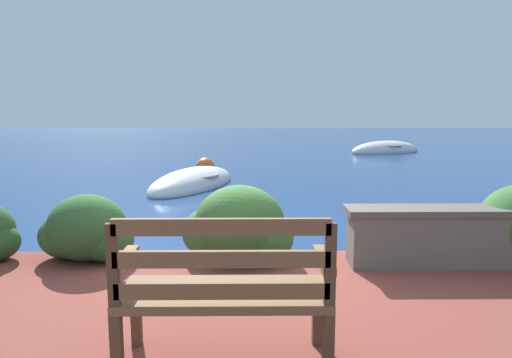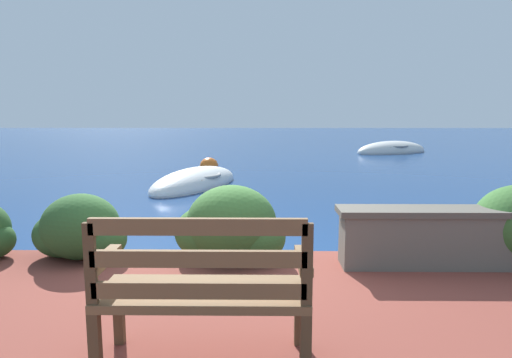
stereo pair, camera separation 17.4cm
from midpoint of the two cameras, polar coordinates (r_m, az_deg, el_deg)
The scene contains 9 objects.
ground_plane at distance 4.99m, azimuth -2.54°, elevation -11.38°, with size 80.00×80.00×0.00m.
park_bench at distance 2.68m, azimuth -5.94°, elevation -13.40°, with size 1.22×0.48×0.93m.
stone_wall at distance 4.74m, azimuth 21.28°, elevation -6.64°, with size 1.87×0.39×0.57m.
hedge_clump_left at distance 4.90m, azimuth -21.42°, elevation -6.14°, with size 0.97×0.70×0.66m.
hedge_clump_centre at distance 4.55m, azimuth -3.36°, elevation -6.13°, with size 1.11×0.80×0.76m.
hedge_clump_right at distance 4.79m, azimuth 17.85°, elevation -7.29°, with size 0.70×0.51×0.48m.
rowboat_nearest at distance 10.41m, azimuth -8.35°, elevation -0.58°, with size 2.26×3.43×0.73m.
rowboat_mid at distance 19.30m, azimuth 15.62°, elevation 3.42°, with size 3.56×2.68×0.84m.
mooring_buoy at distance 13.13m, azimuth -6.74°, elevation 1.49°, with size 0.60×0.60×0.54m.
Camera 1 is at (0.08, -4.69, 1.70)m, focal length 32.00 mm.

